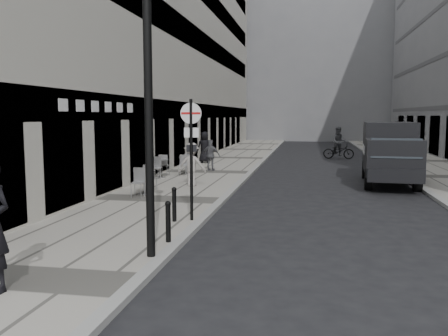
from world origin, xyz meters
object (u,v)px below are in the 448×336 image
at_px(lamppost, 148,72).
at_px(panel_van, 390,149).
at_px(cyclist, 339,146).
at_px(sign_post, 191,143).

height_order(lamppost, panel_van, lamppost).
bearing_deg(lamppost, cyclist, 78.13).
xyz_separation_m(sign_post, cyclist, (4.85, 19.87, -1.29)).
xyz_separation_m(panel_van, cyclist, (-1.36, 11.30, -0.61)).
height_order(sign_post, lamppost, lamppost).
bearing_deg(cyclist, lamppost, -98.85).
bearing_deg(panel_van, lamppost, -113.28).
xyz_separation_m(sign_post, panel_van, (6.21, 8.58, -0.69)).
bearing_deg(cyclist, panel_van, -80.12).
relative_size(sign_post, panel_van, 0.56).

